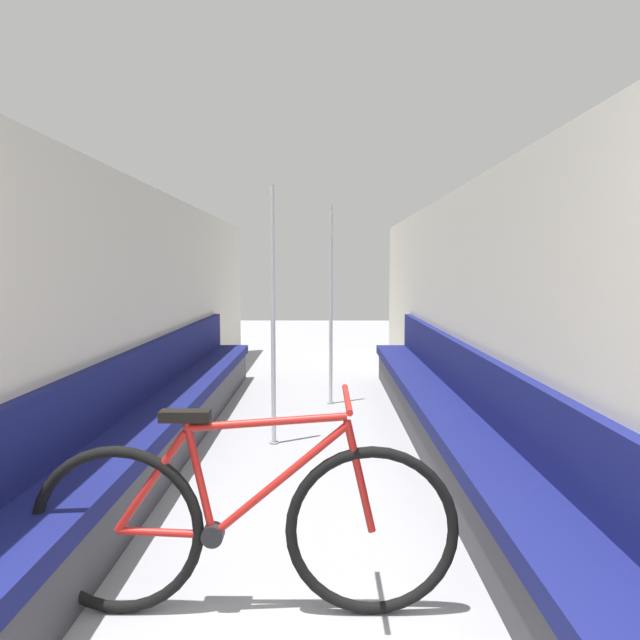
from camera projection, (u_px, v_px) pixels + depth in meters
wall_left at (129, 319)px, 4.24m from camera, size 0.10×10.78×2.09m
wall_right at (481, 319)px, 4.23m from camera, size 0.10×10.78×2.09m
bench_seat_row_left at (156, 426)px, 4.13m from camera, size 0.43×6.52×0.83m
bench_seat_row_right at (452, 426)px, 4.12m from camera, size 0.43×6.52×0.83m
bicycle at (244, 525)px, 2.32m from camera, size 1.75×0.46×0.91m
grab_pole_near at (331, 308)px, 5.91m from camera, size 0.08×0.08×2.07m
grab_pole_far at (273, 320)px, 4.54m from camera, size 0.08×0.08×2.07m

